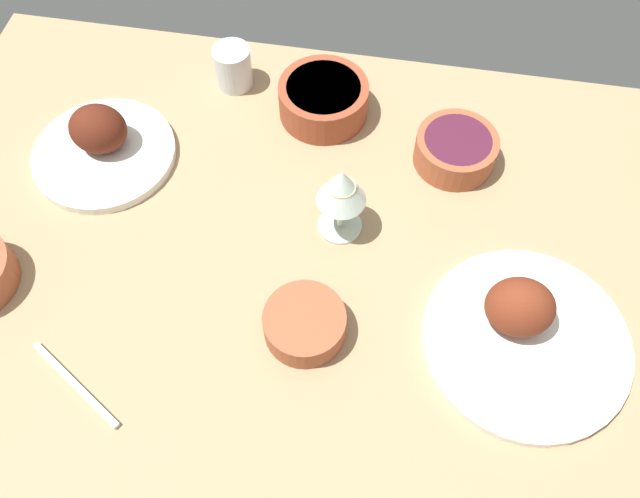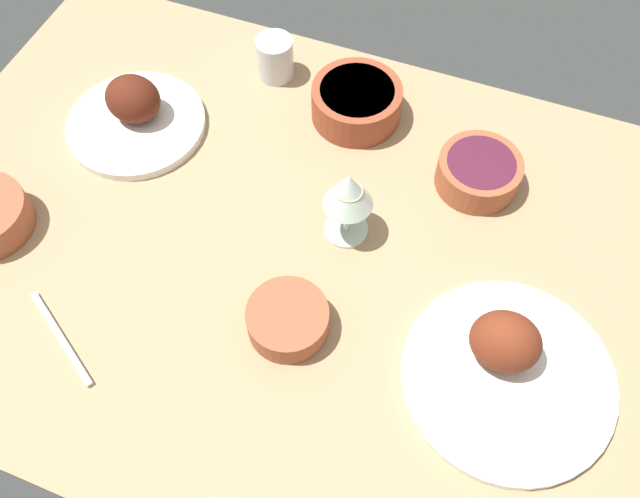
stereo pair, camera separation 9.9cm
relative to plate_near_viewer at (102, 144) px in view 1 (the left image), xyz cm
name	(u,v)px [view 1 (the left image)]	position (x,y,z in cm)	size (l,w,h in cm)	color
dining_table	(320,262)	(-39.59, 13.69, -4.68)	(140.00, 90.00, 4.00)	tan
plate_near_viewer	(102,144)	(0.00, 0.00, 0.00)	(24.09, 24.09, 9.40)	white
plate_far_side	(524,330)	(-70.33, 22.26, -0.18)	(29.69, 29.69, 10.30)	white
bowl_cream	(308,324)	(-40.02, 26.57, -0.10)	(11.86, 11.86, 4.70)	#A35133
bowl_onions	(456,149)	(-58.69, -8.73, 0.28)	(13.60, 13.60, 5.42)	#A35133
bowl_pasta	(323,99)	(-35.13, -15.73, 0.76)	(15.70, 15.70, 6.36)	brown
wine_glass	(342,190)	(-41.81, 7.80, 7.25)	(7.60, 7.60, 14.00)	silver
water_tumbler	(233,67)	(-17.90, -20.14, 1.22)	(6.74, 6.74, 7.78)	silver
spoon_loose	(76,384)	(-9.77, 40.07, -2.28)	(17.87, 0.90, 0.80)	silver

